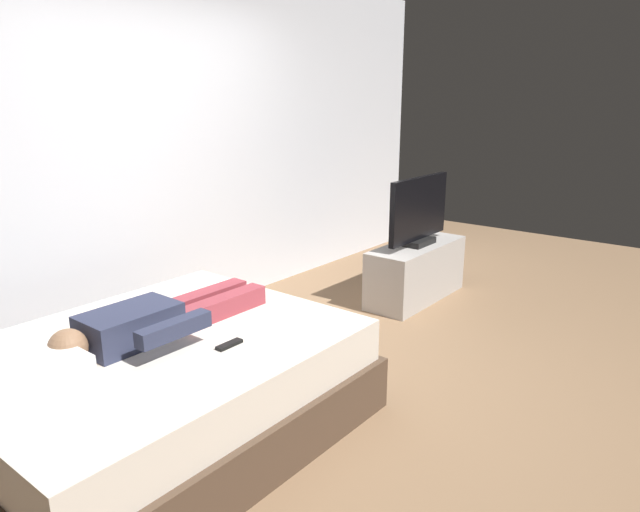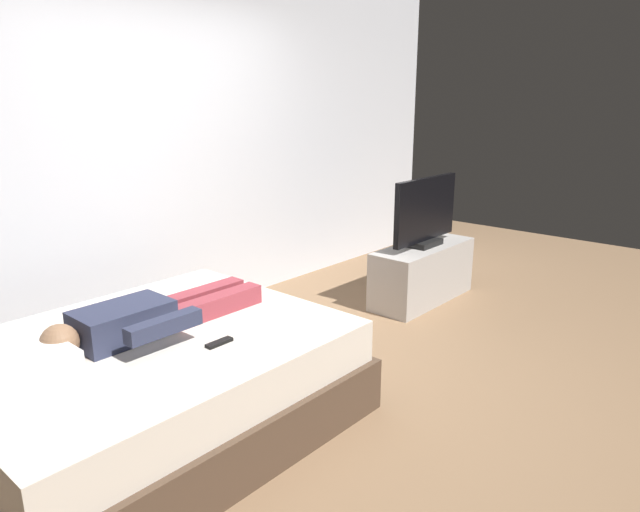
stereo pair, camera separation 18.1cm
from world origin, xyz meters
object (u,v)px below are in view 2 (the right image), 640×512
Objects in this scene: person at (147,318)px; tv at (425,213)px; bed at (153,384)px; tv_stand at (422,273)px; pillow at (13,370)px; remote at (219,343)px.

tv is at bearing -1.13° from person.
tv reaches higher than person.
bed reaches higher than tv_stand.
remote is at bearing -22.91° from pillow.
pillow is 3.20× the size of remote.
tv_stand is 1.25× the size of tv.
bed is at bearing 179.87° from tv_stand.
tv is (-0.00, 0.00, 0.53)m from tv_stand.
tv is (2.72, -0.01, 0.52)m from bed.
person reaches higher than remote.
tv is at bearing -0.13° from bed.
tv is at bearing 7.89° from remote.
tv reaches higher than remote.
person reaches higher than pillow.
remote is at bearing -172.11° from tv_stand.
remote is (0.15, -0.40, -0.07)m from person.
tv reaches higher than bed.
bed is 0.75m from pillow.
pillow is at bearing -180.00° from bed.
bed is 0.36m from person.
bed is 1.79× the size of tv_stand.
bed is 2.72m from tv_stand.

